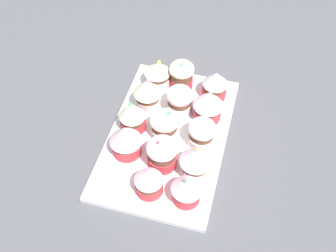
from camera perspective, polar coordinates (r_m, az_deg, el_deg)
ground_plane at (r=86.97cm, az=-0.00°, el=-2.31°), size 180.00×180.00×3.00cm
baking_tray at (r=85.28cm, az=-0.00°, el=-1.49°), size 37.78×24.10×1.20cm
cupcake_0 at (r=73.70cm, az=2.66°, el=-8.80°), size 5.81×5.81×7.19cm
cupcake_1 at (r=76.62cm, az=3.93°, el=-4.99°), size 6.28×6.28×7.64cm
cupcake_2 at (r=81.53cm, az=4.82°, el=-0.84°), size 5.69×5.69×6.32cm
cupcake_3 at (r=85.05cm, az=5.72°, el=3.06°), size 6.45×6.45×7.87cm
cupcake_4 at (r=89.91cm, az=6.67°, el=5.86°), size 5.59×5.59×7.06cm
cupcake_5 at (r=75.05cm, az=-3.08°, el=-7.66°), size 5.42×5.42×6.46cm
cupcake_6 at (r=77.81cm, az=-0.84°, el=-3.85°), size 6.14×6.14×7.09cm
cupcake_7 at (r=82.51cm, az=-0.46°, el=0.28°), size 5.99×5.99×6.52cm
cupcake_8 at (r=86.53cm, az=1.64°, el=3.76°), size 5.67×5.67×7.01cm
cupcake_9 at (r=91.39cm, az=1.93°, el=7.29°), size 5.64×5.64×7.37cm
cupcake_10 at (r=79.60cm, az=-5.99°, el=-1.93°), size 6.47×6.47×7.53cm
cupcake_11 at (r=83.45cm, az=-5.03°, el=1.56°), size 5.47×5.47×7.84cm
cupcake_12 at (r=86.82cm, az=-2.91°, el=4.71°), size 6.07×6.07×8.45cm
cupcake_13 at (r=92.08cm, az=-1.48°, el=7.38°), size 5.97×5.97×6.83cm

